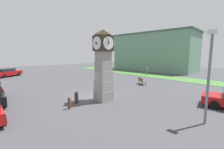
{
  "coord_description": "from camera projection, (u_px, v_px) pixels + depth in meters",
  "views": [
    {
      "loc": [
        11.55,
        -7.74,
        3.96
      ],
      "look_at": [
        0.7,
        2.06,
        1.95
      ],
      "focal_mm": 24.0,
      "sensor_mm": 36.0,
      "label": 1
    }
  ],
  "objects": [
    {
      "name": "ground_plane",
      "position": [
        91.0,
        96.0,
        14.17
      ],
      "size": [
        87.11,
        87.11,
        0.0
      ],
      "primitive_type": "plane",
      "color": "#424247"
    },
    {
      "name": "clock_tower",
      "position": [
        103.0,
        65.0,
        12.56
      ],
      "size": [
        1.69,
        1.69,
        5.95
      ],
      "color": "gray",
      "rests_on": "ground_plane"
    },
    {
      "name": "bollard_near_tower",
      "position": [
        76.0,
        97.0,
        12.08
      ],
      "size": [
        0.29,
        0.29,
        0.95
      ],
      "color": "#333338",
      "rests_on": "ground_plane"
    },
    {
      "name": "bollard_mid_row",
      "position": [
        69.0,
        103.0,
        10.84
      ],
      "size": [
        0.21,
        0.21,
        0.89
      ],
      "color": "brown",
      "rests_on": "ground_plane"
    },
    {
      "name": "car_silver_hatch",
      "position": [
        7.0,
        72.0,
        26.17
      ],
      "size": [
        3.91,
        4.75,
        1.47
      ],
      "color": "#A51111",
      "rests_on": "ground_plane"
    },
    {
      "name": "bench",
      "position": [
        142.0,
        80.0,
        19.58
      ],
      "size": [
        1.64,
        1.3,
        0.9
      ],
      "color": "brown",
      "rests_on": "ground_plane"
    },
    {
      "name": "pedestrian_crossing_lot",
      "position": [
        147.0,
        71.0,
        27.79
      ],
      "size": [
        0.46,
        0.43,
        1.59
      ],
      "color": "#338C4C",
      "rests_on": "ground_plane"
    },
    {
      "name": "street_lamp_far_side",
      "position": [
        209.0,
        70.0,
        8.15
      ],
      "size": [
        0.5,
        0.24,
        5.24
      ],
      "color": "slate",
      "rests_on": "ground_plane"
    },
    {
      "name": "warehouse_blue_far",
      "position": [
        154.0,
        52.0,
        36.49
      ],
      "size": [
        19.68,
        10.44,
        8.86
      ],
      "color": "gray",
      "rests_on": "ground_plane"
    },
    {
      "name": "grass_verge_far",
      "position": [
        175.0,
        78.0,
        24.37
      ],
      "size": [
        52.26,
        4.1,
        0.04
      ],
      "primitive_type": "cube",
      "color": "#477A38",
      "rests_on": "ground_plane"
    }
  ]
}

